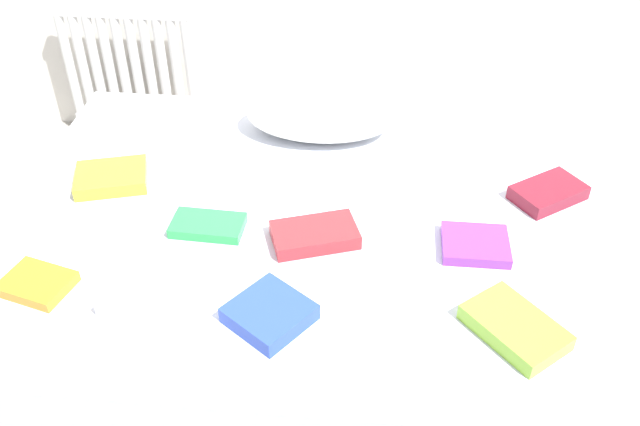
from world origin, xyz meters
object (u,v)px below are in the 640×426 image
Objects in this scene: textbook_red at (316,235)px; textbook_blue at (270,314)px; textbook_green at (208,225)px; textbook_lime at (515,327)px; bed at (319,277)px; pillow at (320,114)px; textbook_white at (147,306)px; radiator at (130,68)px; textbook_yellow at (111,177)px; textbook_orange at (37,284)px; textbook_maroon at (548,193)px; textbook_purple at (475,245)px.

textbook_red is 1.33× the size of textbook_blue.
textbook_lime is at bearing -18.48° from textbook_green.
pillow is (-0.04, 0.50, 0.33)m from bed.
textbook_blue is 0.33m from textbook_white.
radiator is 1.14m from textbook_yellow.
pillow is 1.13m from textbook_orange.
textbook_maroon reaches higher than bed.
textbook_maroon is (0.72, 0.17, 0.28)m from bed.
textbook_lime is 0.94m from textbook_green.
textbook_yellow is at bearing 84.25° from textbook_blue.
pillow is 2.79× the size of textbook_purple.
textbook_maroon is at bearing 16.64° from textbook_green.
textbook_lime is 1.15× the size of textbook_green.
textbook_lime is 1.36m from textbook_yellow.
pillow is 2.89× the size of textbook_blue.
textbook_purple reaches higher than textbook_orange.
bed is 8.00× the size of textbook_red.
textbook_green is 0.87× the size of textbook_red.
textbook_yellow reaches higher than bed.
radiator is 2.50× the size of textbook_lime.
textbook_maroon is at bearing 36.38° from textbook_orange.
textbook_orange is at bearing 121.60° from textbook_blue.
bed is at bearing -168.76° from textbook_lime.
textbook_maroon reaches higher than textbook_purple.
textbook_yellow is (-0.62, 0.56, -0.00)m from textbook_blue.
textbook_green is (-0.33, -0.09, 0.27)m from bed.
textbook_maroon is (0.77, -0.33, -0.06)m from pillow.
textbook_maroon is at bearing 2.18° from textbook_red.
textbook_maroon is (1.13, 0.61, 0.00)m from textbook_white.
textbook_white is at bearing -160.61° from textbook_red.
textbook_yellow reaches higher than textbook_purple.
textbook_white reaches higher than textbook_purple.
textbook_green is (-0.87, 0.34, -0.01)m from textbook_lime.
textbook_green is at bearing -164.72° from bed.
pillow is 2.39× the size of textbook_maroon.
textbook_blue is 0.83m from textbook_yellow.
textbook_purple is at bearing -18.18° from textbook_red.
textbook_maroon is at bearing 13.36° from bed.
pillow is at bearing 75.15° from textbook_red.
radiator is 1.47m from textbook_green.
textbook_maroon is at bearing -14.28° from textbook_yellow.
textbook_purple reaches higher than bed.
textbook_yellow is at bearing -73.96° from radiator.
textbook_lime is 1.10× the size of textbook_maroon.
textbook_white is at bearing -132.89° from bed.
radiator is 3.33× the size of textbook_blue.
pillow reaches higher than textbook_lime.
textbook_white is at bearing 126.66° from textbook_blue.
textbook_maroon reaches higher than textbook_red.
textbook_maroon is at bearing 45.91° from textbook_white.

